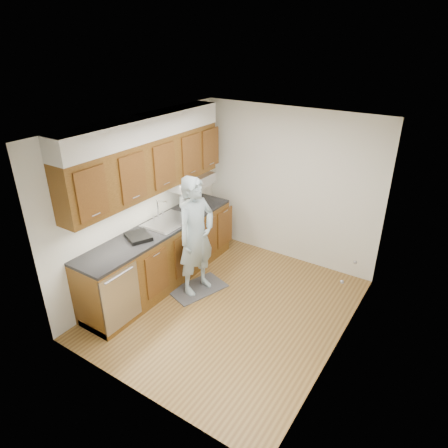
# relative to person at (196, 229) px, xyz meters

# --- Properties ---
(floor) EXTENTS (3.50, 3.50, 0.00)m
(floor) POSITION_rel_person_xyz_m (0.64, -0.13, -1.01)
(floor) COLOR olive
(floor) RESTS_ON ground
(ceiling) EXTENTS (3.50, 3.50, 0.00)m
(ceiling) POSITION_rel_person_xyz_m (0.64, -0.13, 1.49)
(ceiling) COLOR white
(ceiling) RESTS_ON wall_left
(wall_left) EXTENTS (0.02, 3.50, 2.50)m
(wall_left) POSITION_rel_person_xyz_m (-0.86, -0.13, 0.24)
(wall_left) COLOR silver
(wall_left) RESTS_ON floor
(wall_right) EXTENTS (0.02, 3.50, 2.50)m
(wall_right) POSITION_rel_person_xyz_m (2.14, -0.13, 0.24)
(wall_right) COLOR silver
(wall_right) RESTS_ON floor
(wall_back) EXTENTS (3.00, 0.02, 2.50)m
(wall_back) POSITION_rel_person_xyz_m (0.64, 1.62, 0.24)
(wall_back) COLOR silver
(wall_back) RESTS_ON floor
(counter) EXTENTS (0.64, 2.80, 1.30)m
(counter) POSITION_rel_person_xyz_m (-0.56, -0.13, -0.52)
(counter) COLOR brown
(counter) RESTS_ON floor
(upper_cabinets) EXTENTS (0.47, 2.80, 1.21)m
(upper_cabinets) POSITION_rel_person_xyz_m (-0.70, -0.08, 0.94)
(upper_cabinets) COLOR brown
(upper_cabinets) RESTS_ON wall_left
(closet_door) EXTENTS (0.02, 1.22, 2.05)m
(closet_door) POSITION_rel_person_xyz_m (2.12, 0.17, 0.02)
(closet_door) COLOR silver
(closet_door) RESTS_ON wall_right
(floor_mat) EXTENTS (0.71, 0.93, 0.02)m
(floor_mat) POSITION_rel_person_xyz_m (0.00, 0.00, -1.00)
(floor_mat) COLOR #59595B
(floor_mat) RESTS_ON floor
(person) EXTENTS (0.57, 0.77, 1.99)m
(person) POSITION_rel_person_xyz_m (0.00, 0.00, 0.00)
(person) COLOR #98AFB9
(person) RESTS_ON floor_mat
(soap_bottle_a) EXTENTS (0.11, 0.11, 0.27)m
(soap_bottle_a) POSITION_rel_person_xyz_m (-0.72, 0.60, 0.06)
(soap_bottle_a) COLOR silver
(soap_bottle_a) RESTS_ON counter
(soap_bottle_b) EXTENTS (0.14, 0.14, 0.21)m
(soap_bottle_b) POSITION_rel_person_xyz_m (-0.56, 0.75, 0.04)
(soap_bottle_b) COLOR silver
(soap_bottle_b) RESTS_ON counter
(soda_can) EXTENTS (0.09, 0.09, 0.13)m
(soda_can) POSITION_rel_person_xyz_m (-0.36, 0.56, -0.01)
(soda_can) COLOR red
(soda_can) RESTS_ON counter
(steel_can) EXTENTS (0.08, 0.08, 0.13)m
(steel_can) POSITION_rel_person_xyz_m (-0.35, 0.62, -0.01)
(steel_can) COLOR #A5A5AA
(steel_can) RESTS_ON counter
(dish_rack) EXTENTS (0.44, 0.41, 0.06)m
(dish_rack) POSITION_rel_person_xyz_m (-0.57, -0.55, -0.04)
(dish_rack) COLOR black
(dish_rack) RESTS_ON counter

